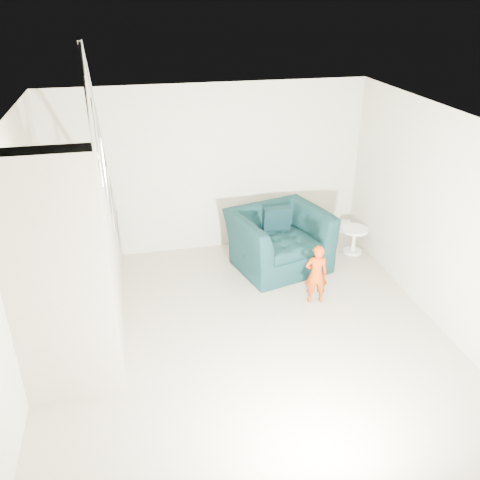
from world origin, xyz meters
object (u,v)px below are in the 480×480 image
armchair (279,240)px  side_table (354,236)px  staircase (72,274)px  toddler (316,274)px

armchair → side_table: size_ratio=3.18×
side_table → staircase: bearing=-160.9°
armchair → toddler: (0.21, -1.10, -0.01)m
armchair → staircase: (-2.91, -1.31, 0.50)m
toddler → side_table: 1.70m
toddler → side_table: toddler is taller
toddler → side_table: bearing=-124.6°
armchair → staircase: size_ratio=0.38×
side_table → staircase: 4.54m
armchair → side_table: 1.35m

